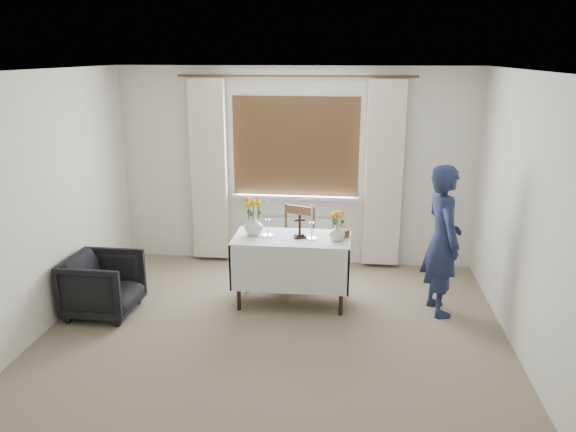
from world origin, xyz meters
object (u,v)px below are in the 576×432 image
object	(u,v)px
armchair	(103,285)
person	(442,240)
wooden_cross	(300,226)
flower_vase_right	(337,232)
altar_table	(292,270)
flower_vase_left	(254,225)
wooden_chair	(293,246)

from	to	relation	value
armchair	person	size ratio (longest dim) A/B	0.44
armchair	person	world-z (taller)	person
wooden_cross	flower_vase_right	distance (m)	0.40
altar_table	armchair	xyz separation A→B (m)	(-1.93, -0.48, -0.06)
flower_vase_left	flower_vase_right	xyz separation A→B (m)	(0.89, -0.09, -0.02)
wooden_chair	flower_vase_right	size ratio (longest dim) A/B	5.11
wooden_cross	flower_vase_left	bearing A→B (deg)	153.66
flower_vase_right	person	bearing A→B (deg)	2.01
flower_vase_right	wooden_chair	bearing A→B (deg)	129.60
wooden_chair	armchair	xyz separation A→B (m)	(-1.88, -1.06, -0.14)
wooden_chair	wooden_cross	size ratio (longest dim) A/B	3.48
altar_table	wooden_chair	bearing A→B (deg)	94.88
wooden_cross	altar_table	bearing A→B (deg)	148.29
altar_table	armchair	distance (m)	1.99
wooden_chair	armchair	bearing A→B (deg)	-131.24
altar_table	wooden_cross	xyz separation A→B (m)	(0.08, -0.02, 0.51)
wooden_chair	wooden_cross	xyz separation A→B (m)	(0.13, -0.59, 0.44)
altar_table	flower_vase_left	xyz separation A→B (m)	(-0.42, 0.03, 0.49)
armchair	flower_vase_left	xyz separation A→B (m)	(1.51, 0.51, 0.55)
wooden_chair	armchair	distance (m)	2.16
flower_vase_left	armchair	bearing A→B (deg)	-161.31
altar_table	person	world-z (taller)	person
wooden_chair	flower_vase_right	distance (m)	0.92
armchair	flower_vase_right	size ratio (longest dim) A/B	3.94
wooden_chair	armchair	world-z (taller)	wooden_chair
altar_table	flower_vase_right	bearing A→B (deg)	-6.96
wooden_chair	flower_vase_left	distance (m)	0.77
wooden_cross	flower_vase_right	world-z (taller)	wooden_cross
armchair	flower_vase_left	size ratio (longest dim) A/B	3.30
wooden_chair	person	size ratio (longest dim) A/B	0.58
wooden_chair	flower_vase_right	world-z (taller)	flower_vase_right
wooden_chair	person	bearing A→B (deg)	-0.96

